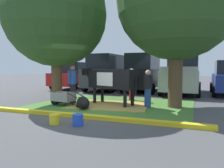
{
  "coord_description": "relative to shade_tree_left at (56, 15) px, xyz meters",
  "views": [
    {
      "loc": [
        3.77,
        -6.83,
        1.6
      ],
      "look_at": [
        0.39,
        1.99,
        0.9
      ],
      "focal_mm": 35.27,
      "sensor_mm": 36.0,
      "label": 1
    }
  ],
  "objects": [
    {
      "name": "cow_holstein",
      "position": [
        2.5,
        0.35,
        -2.81
      ],
      "size": [
        3.02,
        1.52,
        1.57
      ],
      "color": "black",
      "rests_on": "ground"
    },
    {
      "name": "person_handler",
      "position": [
        4.12,
        0.26,
        -3.11
      ],
      "size": [
        0.34,
        0.51,
        1.52
      ],
      "color": "#23478C",
      "rests_on": "ground"
    },
    {
      "name": "shade_tree_right",
      "position": [
        5.14,
        0.67,
        0.31
      ],
      "size": [
        4.72,
        4.72,
        6.62
      ],
      "color": "brown",
      "rests_on": "ground"
    },
    {
      "name": "bucket_blue",
      "position": [
        2.89,
        -3.16,
        -3.76
      ],
      "size": [
        0.32,
        0.32,
        0.32
      ],
      "color": "blue",
      "rests_on": "ground"
    },
    {
      "name": "bucket_yellow",
      "position": [
        2.2,
        -3.27,
        -3.77
      ],
      "size": [
        0.32,
        0.32,
        0.29
      ],
      "color": "yellow",
      "rests_on": "ground"
    },
    {
      "name": "person_visitor_far",
      "position": [
        0.8,
        0.04,
        -3.0
      ],
      "size": [
        0.34,
        0.52,
        1.71
      ],
      "color": "black",
      "rests_on": "ground"
    },
    {
      "name": "grass_island",
      "position": [
        2.57,
        0.38,
        -3.91
      ],
      "size": [
        6.59,
        5.04,
        0.02
      ],
      "primitive_type": "cube",
      "color": "#477A33",
      "rests_on": "ground"
    },
    {
      "name": "suv_black",
      "position": [
        2.55,
        6.3,
        -2.65
      ],
      "size": [
        2.19,
        4.63,
        2.52
      ],
      "color": "black",
      "rests_on": "ground"
    },
    {
      "name": "ground_plane",
      "position": [
        2.14,
        -1.58,
        -3.92
      ],
      "size": [
        80.0,
        80.0,
        0.0
      ],
      "primitive_type": "plane",
      "color": "#4C4C4F"
    },
    {
      "name": "wheelbarrow",
      "position": [
        0.72,
        -0.62,
        -3.53
      ],
      "size": [
        1.62,
        0.74,
        0.63
      ],
      "color": "gray",
      "rests_on": "ground"
    },
    {
      "name": "suv_dark_grey",
      "position": [
        -0.02,
        6.02,
        -2.65
      ],
      "size": [
        2.19,
        4.63,
        2.52
      ],
      "color": "#3D3D42",
      "rests_on": "ground"
    },
    {
      "name": "shade_tree_left",
      "position": [
        0.0,
        0.0,
        0.0
      ],
      "size": [
        4.56,
        4.56,
        6.22
      ],
      "color": "brown",
      "rests_on": "ground"
    },
    {
      "name": "calf_lying",
      "position": [
        1.81,
        -0.89,
        -3.68
      ],
      "size": [
        1.03,
        1.25,
        0.48
      ],
      "color": "black",
      "rests_on": "ground"
    },
    {
      "name": "person_visitor_near",
      "position": [
        3.0,
        1.85,
        -3.08
      ],
      "size": [
        0.49,
        0.34,
        1.57
      ],
      "color": "maroon",
      "rests_on": "ground"
    },
    {
      "name": "pickup_truck_maroon",
      "position": [
        5.09,
        5.98,
        -2.81
      ],
      "size": [
        2.29,
        5.44,
        2.42
      ],
      "color": "#B7B7BC",
      "rests_on": "ground"
    },
    {
      "name": "hay_bedding",
      "position": [
        2.53,
        0.12,
        -3.9
      ],
      "size": [
        3.44,
        2.74,
        0.04
      ],
      "primitive_type": "cube",
      "rotation": [
        0.0,
        0.0,
        0.11
      ],
      "color": "tan",
      "rests_on": "ground"
    },
    {
      "name": "sedan_red",
      "position": [
        -2.91,
        6.36,
        -2.94
      ],
      "size": [
        2.08,
        4.43,
        2.02
      ],
      "color": "red",
      "rests_on": "ground"
    },
    {
      "name": "curb_yellow",
      "position": [
        2.57,
        -2.3,
        -3.86
      ],
      "size": [
        7.79,
        0.24,
        0.12
      ],
      "primitive_type": "cube",
      "color": "yellow",
      "rests_on": "ground"
    }
  ]
}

